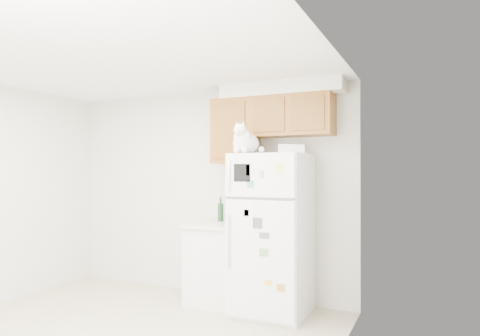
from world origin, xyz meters
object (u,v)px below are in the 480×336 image
Objects in this scene: refrigerator at (272,233)px; bottle_amber at (229,209)px; storage_box_front at (297,149)px; storage_box_back at (287,149)px; cat at (245,142)px; bottle_green at (221,209)px; base_counter at (218,262)px.

refrigerator is 5.78× the size of bottle_amber.
bottle_amber is (-0.88, 0.19, -0.68)m from storage_box_front.
cat is at bearing -164.04° from storage_box_back.
cat is at bearing -40.32° from bottle_green.
bottle_amber is at bearing 163.41° from refrigerator.
refrigerator is 0.79m from bottle_green.
base_counter is at bearing 158.41° from storage_box_back.
storage_box_front is at bearing -4.74° from base_counter.
cat is at bearing -31.83° from base_counter.
bottle_amber is at bearing -15.21° from bottle_green.
base_counter is 3.13× the size of bottle_amber.
cat is 0.55m from storage_box_front.
bottle_amber is at bearing 134.07° from cat.
refrigerator is 1.02m from cat.
storage_box_back is (0.37, 0.26, -0.07)m from cat.
storage_box_front is 1.23m from bottle_green.
bottle_amber is (0.09, 0.11, 0.60)m from base_counter.
bottle_green is (-0.51, 0.43, -0.76)m from cat.
storage_box_front is at bearing -12.33° from bottle_green.
cat reaches higher than base_counter.
bottle_green is at bearing 164.79° from bottle_amber.
storage_box_front is (0.13, -0.05, -0.01)m from storage_box_back.
bottle_green is at bearing 105.01° from base_counter.
refrigerator is 0.79m from base_counter.
base_counter is 0.62m from bottle_green.
cat is at bearing -45.93° from bottle_amber.
storage_box_back is 1.20× the size of storage_box_front.
bottle_green is (-0.88, 0.17, -0.68)m from storage_box_back.
cat reaches higher than storage_box_front.
base_counter is 1.61m from storage_box_front.
cat reaches higher than bottle_green.
storage_box_back reaches higher than storage_box_front.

